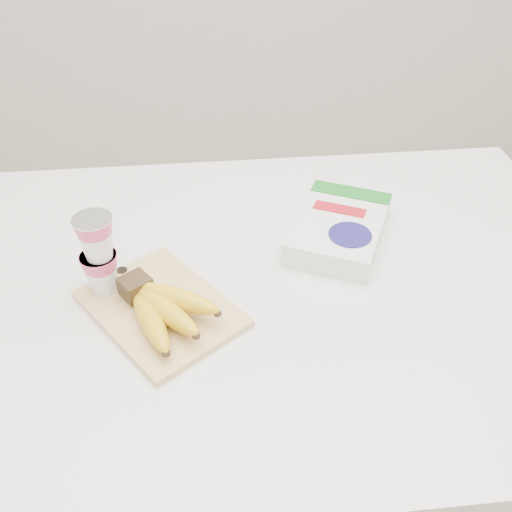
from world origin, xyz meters
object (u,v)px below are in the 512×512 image
(yogurt_stack, at_px, (98,253))
(cereal_box, at_px, (339,229))
(table, at_px, (253,440))
(bananas, at_px, (162,307))
(cutting_board, at_px, (161,309))

(yogurt_stack, xyz_separation_m, cereal_box, (0.44, 0.12, -0.07))
(cereal_box, bearing_deg, table, -123.30)
(bananas, height_order, cereal_box, bananas)
(bananas, bearing_deg, cutting_board, 100.49)
(yogurt_stack, relative_size, cereal_box, 0.53)
(cutting_board, height_order, yogurt_stack, yogurt_stack)
(table, relative_size, cereal_box, 4.68)
(cutting_board, xyz_separation_m, cereal_box, (0.35, 0.17, 0.02))
(cereal_box, bearing_deg, yogurt_stack, -139.17)
(bananas, xyz_separation_m, yogurt_stack, (-0.10, 0.08, 0.06))
(cutting_board, distance_m, yogurt_stack, 0.14)
(bananas, bearing_deg, yogurt_stack, 141.21)
(cutting_board, height_order, bananas, bananas)
(cutting_board, xyz_separation_m, yogurt_stack, (-0.10, 0.05, 0.09))
(cutting_board, relative_size, bananas, 1.36)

